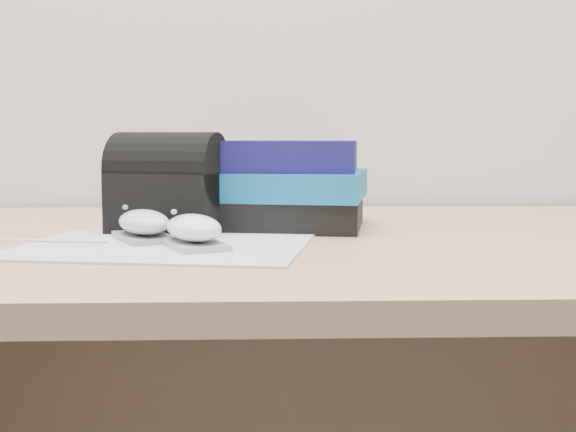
{
  "coord_description": "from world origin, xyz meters",
  "views": [
    {
      "loc": [
        -0.14,
        0.56,
        0.86
      ],
      "look_at": [
        -0.11,
        1.44,
        0.77
      ],
      "focal_mm": 50.0,
      "sensor_mm": 36.0,
      "label": 1
    }
  ],
  "objects_px": {
    "desk": "(359,396)",
    "book_stack": "(272,184)",
    "pouch": "(168,185)",
    "mouse_front": "(194,231)",
    "mouse_rear": "(144,225)"
  },
  "relations": [
    {
      "from": "desk",
      "to": "mouse_front",
      "type": "bearing_deg",
      "value": -139.72
    },
    {
      "from": "desk",
      "to": "mouse_rear",
      "type": "xyz_separation_m",
      "value": [
        -0.28,
        -0.12,
        0.26
      ]
    },
    {
      "from": "desk",
      "to": "pouch",
      "type": "distance_m",
      "value": 0.4
    },
    {
      "from": "mouse_rear",
      "to": "pouch",
      "type": "height_order",
      "value": "pouch"
    },
    {
      "from": "book_stack",
      "to": "mouse_rear",
      "type": "bearing_deg",
      "value": -135.74
    },
    {
      "from": "desk",
      "to": "mouse_rear",
      "type": "height_order",
      "value": "mouse_rear"
    },
    {
      "from": "pouch",
      "to": "mouse_rear",
      "type": "bearing_deg",
      "value": -103.62
    },
    {
      "from": "mouse_rear",
      "to": "mouse_front",
      "type": "bearing_deg",
      "value": -43.73
    },
    {
      "from": "desk",
      "to": "mouse_rear",
      "type": "relative_size",
      "value": 13.87
    },
    {
      "from": "desk",
      "to": "pouch",
      "type": "xyz_separation_m",
      "value": [
        -0.26,
        -0.04,
        0.3
      ]
    },
    {
      "from": "book_stack",
      "to": "pouch",
      "type": "xyz_separation_m",
      "value": [
        -0.14,
        -0.07,
        0.0
      ]
    },
    {
      "from": "mouse_front",
      "to": "desk",
      "type": "bearing_deg",
      "value": 40.28
    },
    {
      "from": "desk",
      "to": "mouse_rear",
      "type": "bearing_deg",
      "value": -156.94
    },
    {
      "from": "pouch",
      "to": "book_stack",
      "type": "bearing_deg",
      "value": 27.39
    },
    {
      "from": "desk",
      "to": "book_stack",
      "type": "relative_size",
      "value": 5.72
    }
  ]
}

